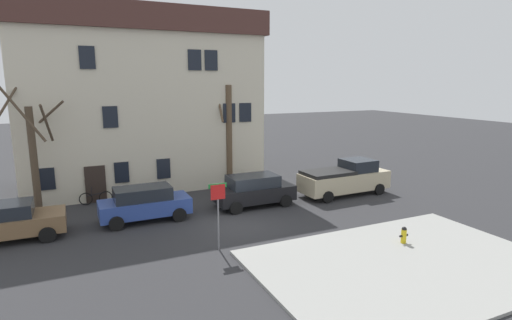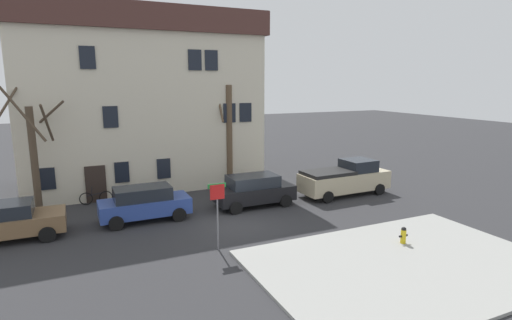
% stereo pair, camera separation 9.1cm
% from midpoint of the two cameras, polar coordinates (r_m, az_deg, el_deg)
% --- Properties ---
extents(ground_plane, '(120.00, 120.00, 0.00)m').
position_cam_midpoint_polar(ground_plane, '(19.80, -2.49, -8.96)').
color(ground_plane, '#2D2D30').
extents(sidewalk_slab, '(11.11, 7.51, 0.12)m').
position_cam_midpoint_polar(sidewalk_slab, '(16.54, 20.34, -13.58)').
color(sidewalk_slab, '#999993').
rests_on(sidewalk_slab, ground_plane).
extents(building_main, '(14.91, 7.94, 11.08)m').
position_cam_midpoint_polar(building_main, '(28.09, -15.66, 8.24)').
color(building_main, beige).
rests_on(building_main, ground_plane).
extents(tree_bare_near, '(3.23, 2.76, 6.92)m').
position_cam_midpoint_polar(tree_bare_near, '(23.24, -28.68, 0.99)').
color(tree_bare_near, '#4C3D2D').
rests_on(tree_bare_near, ground_plane).
extents(tree_bare_mid, '(2.24, 1.92, 7.12)m').
position_cam_midpoint_polar(tree_bare_mid, '(25.93, -3.79, 3.89)').
color(tree_bare_mid, brown).
rests_on(tree_bare_mid, ground_plane).
extents(car_brown_sedan, '(4.68, 2.13, 1.65)m').
position_cam_midpoint_polar(car_brown_sedan, '(20.57, -31.59, -7.41)').
color(car_brown_sedan, brown).
rests_on(car_brown_sedan, ground_plane).
extents(car_blue_wagon, '(4.33, 1.97, 1.71)m').
position_cam_midpoint_polar(car_blue_wagon, '(20.73, -15.29, -5.84)').
color(car_blue_wagon, '#2D4799').
rests_on(car_blue_wagon, ground_plane).
extents(car_black_wagon, '(4.33, 2.09, 1.73)m').
position_cam_midpoint_polar(car_black_wagon, '(22.29, -0.19, -4.23)').
color(car_black_wagon, black).
rests_on(car_black_wagon, ground_plane).
extents(pickup_truck_beige, '(5.63, 2.28, 2.08)m').
position_cam_midpoint_polar(pickup_truck_beige, '(25.06, 12.52, -2.53)').
color(pickup_truck_beige, '#C6B793').
rests_on(pickup_truck_beige, ground_plane).
extents(fire_hydrant, '(0.42, 0.22, 0.71)m').
position_cam_midpoint_polar(fire_hydrant, '(18.21, 20.13, -9.83)').
color(fire_hydrant, gold).
rests_on(fire_hydrant, sidewalk_slab).
extents(street_sign_pole, '(0.76, 0.07, 2.76)m').
position_cam_midpoint_polar(street_sign_pole, '(16.39, -5.29, -6.13)').
color(street_sign_pole, slate).
rests_on(street_sign_pole, ground_plane).
extents(bicycle_leaning, '(1.75, 0.20, 1.03)m').
position_cam_midpoint_polar(bicycle_leaning, '(24.42, -21.45, -4.95)').
color(bicycle_leaning, black).
rests_on(bicycle_leaning, ground_plane).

